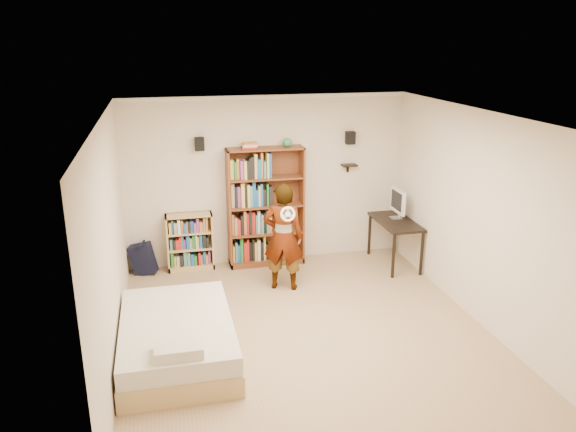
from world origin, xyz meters
name	(u,v)px	position (x,y,z in m)	size (l,w,h in m)	color
ground	(306,331)	(0.00, 0.00, 0.00)	(4.50, 5.00, 0.01)	tan
room_shell	(307,197)	(0.00, 0.00, 1.76)	(4.52, 5.02, 2.71)	beige
crown_molding	(308,119)	(0.00, 0.00, 2.67)	(4.50, 5.00, 0.06)	white
speaker_left	(199,144)	(-1.05, 2.40, 2.00)	(0.14, 0.12, 0.20)	black
speaker_right	(350,138)	(1.35, 2.40, 2.00)	(0.14, 0.12, 0.20)	black
wall_shelf	(349,165)	(1.35, 2.41, 1.55)	(0.25, 0.16, 0.03)	black
tall_bookshelf	(266,207)	(-0.06, 2.32, 0.96)	(1.21, 0.35, 1.91)	brown
low_bookshelf	(190,242)	(-1.27, 2.36, 0.45)	(0.73, 0.27, 0.91)	tan
computer_desk	(394,242)	(1.96, 1.81, 0.37)	(0.55, 1.09, 0.75)	black
imac	(397,204)	(2.01, 1.93, 0.99)	(0.10, 0.48, 0.48)	white
daybed	(177,334)	(-1.59, -0.21, 0.29)	(1.28, 1.96, 0.58)	beige
person	(283,237)	(0.01, 1.33, 0.80)	(0.58, 0.38, 1.59)	black
wii_wheel	(288,214)	(0.01, 1.04, 1.23)	(0.22, 0.22, 0.04)	white
navy_bag	(143,258)	(-2.01, 2.33, 0.25)	(0.37, 0.24, 0.51)	black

